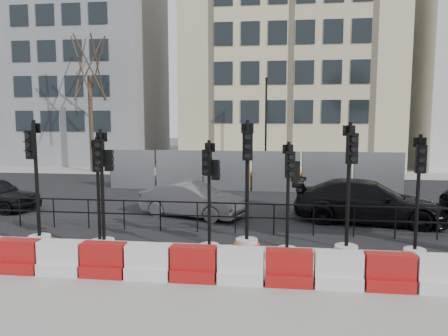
# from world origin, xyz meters

# --- Properties ---
(ground) EXTENTS (120.00, 120.00, 0.00)m
(ground) POSITION_xyz_m (0.00, 0.00, 0.00)
(ground) COLOR #51514C
(ground) RESTS_ON ground
(sidewalk_near) EXTENTS (40.00, 6.00, 0.02)m
(sidewalk_near) POSITION_xyz_m (0.00, -3.00, 0.01)
(sidewalk_near) COLOR gray
(sidewalk_near) RESTS_ON ground
(road) EXTENTS (40.00, 14.00, 0.03)m
(road) POSITION_xyz_m (0.00, 7.00, 0.01)
(road) COLOR black
(road) RESTS_ON ground
(sidewalk_far) EXTENTS (40.00, 4.00, 0.02)m
(sidewalk_far) POSITION_xyz_m (0.00, 16.00, 0.01)
(sidewalk_far) COLOR gray
(sidewalk_far) RESTS_ON ground
(building_grey) EXTENTS (11.00, 9.06, 14.00)m
(building_grey) POSITION_xyz_m (-14.00, 21.99, 7.00)
(building_grey) COLOR gray
(building_grey) RESTS_ON ground
(building_cream) EXTENTS (15.00, 10.06, 18.00)m
(building_cream) POSITION_xyz_m (2.00, 21.99, 9.00)
(building_cream) COLOR #C2B18E
(building_cream) RESTS_ON ground
(kerb_railing) EXTENTS (18.00, 0.04, 1.00)m
(kerb_railing) POSITION_xyz_m (0.00, 1.20, 0.69)
(kerb_railing) COLOR black
(kerb_railing) RESTS_ON ground
(heras_fencing) EXTENTS (14.33, 1.72, 2.00)m
(heras_fencing) POSITION_xyz_m (0.57, 9.86, 0.65)
(heras_fencing) COLOR gray
(heras_fencing) RESTS_ON ground
(lamp_post_far) EXTENTS (0.12, 0.56, 6.00)m
(lamp_post_far) POSITION_xyz_m (0.50, 14.98, 3.22)
(lamp_post_far) COLOR black
(lamp_post_far) RESTS_ON ground
(tree_bare_far) EXTENTS (2.00, 2.00, 9.00)m
(tree_bare_far) POSITION_xyz_m (-11.00, 15.50, 6.65)
(tree_bare_far) COLOR #473828
(tree_bare_far) RESTS_ON ground
(barrier_row) EXTENTS (14.65, 0.50, 0.80)m
(barrier_row) POSITION_xyz_m (0.00, -2.80, 0.37)
(barrier_row) COLOR #AE1C0D
(barrier_row) RESTS_ON ground
(traffic_signal_a) EXTENTS (0.70, 0.70, 3.57)m
(traffic_signal_a) POSITION_xyz_m (-5.14, -1.19, 0.74)
(traffic_signal_a) COLOR silver
(traffic_signal_a) RESTS_ON ground
(traffic_signal_b) EXTENTS (0.66, 0.66, 3.33)m
(traffic_signal_b) POSITION_xyz_m (-3.27, -1.22, 0.79)
(traffic_signal_b) COLOR silver
(traffic_signal_b) RESTS_ON ground
(traffic_signal_c) EXTENTS (0.62, 0.62, 3.13)m
(traffic_signal_c) POSITION_xyz_m (-3.39, -1.22, 0.65)
(traffic_signal_c) COLOR silver
(traffic_signal_c) RESTS_ON ground
(traffic_signal_d) EXTENTS (0.60, 0.60, 3.07)m
(traffic_signal_d) POSITION_xyz_m (-0.43, -1.21, 0.73)
(traffic_signal_d) COLOR silver
(traffic_signal_d) RESTS_ON ground
(traffic_signal_e) EXTENTS (0.70, 0.70, 3.57)m
(traffic_signal_e) POSITION_xyz_m (0.51, -0.80, 0.74)
(traffic_signal_e) COLOR silver
(traffic_signal_e) RESTS_ON ground
(traffic_signal_f) EXTENTS (0.60, 0.60, 3.05)m
(traffic_signal_f) POSITION_xyz_m (1.57, -1.24, 0.73)
(traffic_signal_f) COLOR silver
(traffic_signal_f) RESTS_ON ground
(traffic_signal_g) EXTENTS (0.70, 0.70, 3.53)m
(traffic_signal_g) POSITION_xyz_m (3.05, -1.08, 0.73)
(traffic_signal_g) COLOR silver
(traffic_signal_g) RESTS_ON ground
(traffic_signal_h) EXTENTS (0.64, 0.64, 3.24)m
(traffic_signal_h) POSITION_xyz_m (4.71, -1.03, 0.67)
(traffic_signal_h) COLOR silver
(traffic_signal_h) RESTS_ON ground
(car_b) EXTENTS (3.62, 4.64, 1.27)m
(car_b) POSITION_xyz_m (-1.80, 3.34, 0.63)
(car_b) COLOR #57575D
(car_b) RESTS_ON ground
(car_c) EXTENTS (3.61, 5.69, 1.47)m
(car_c) POSITION_xyz_m (4.39, 3.28, 0.73)
(car_c) COLOR black
(car_c) RESTS_ON ground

